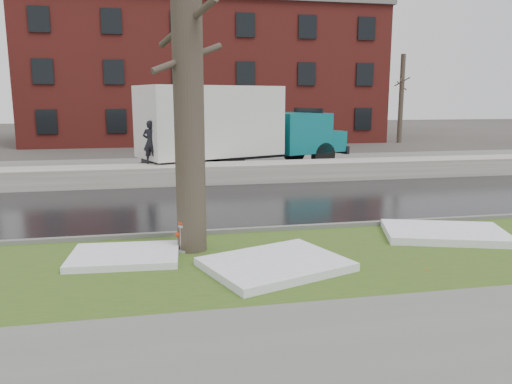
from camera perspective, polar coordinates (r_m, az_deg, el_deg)
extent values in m
plane|color=#47423D|center=(11.58, -0.39, -6.06)|extent=(120.00, 120.00, 0.00)
cube|color=#2E4C19|center=(10.41, 0.94, -7.90)|extent=(60.00, 4.50, 0.04)
cube|color=slate|center=(7.08, 7.78, -17.34)|extent=(60.00, 3.00, 0.05)
cube|color=black|center=(15.88, -3.51, -1.39)|extent=(60.00, 7.00, 0.03)
cube|color=slate|center=(24.21, -6.32, 2.77)|extent=(60.00, 9.00, 0.03)
cube|color=slate|center=(12.51, -1.27, -4.45)|extent=(60.00, 0.15, 0.14)
cube|color=beige|center=(19.92, -5.21, 2.12)|extent=(60.00, 1.60, 0.75)
cube|color=maroon|center=(41.12, -5.84, 12.99)|extent=(26.00, 12.00, 10.00)
cylinder|color=brown|center=(37.09, -17.74, 10.09)|extent=(0.36, 0.36, 6.50)
cylinder|color=brown|center=(37.10, -17.82, 11.56)|extent=(0.84, 1.62, 0.73)
cylinder|color=brown|center=(37.13, -17.90, 12.94)|extent=(1.08, 1.26, 0.66)
cylinder|color=brown|center=(37.09, -17.77, 10.63)|extent=(1.40, 0.61, 0.63)
cylinder|color=brown|center=(39.31, 16.26, 10.18)|extent=(0.36, 0.36, 6.50)
cylinder|color=brown|center=(39.32, 16.34, 11.56)|extent=(0.84, 1.62, 0.73)
cylinder|color=brown|center=(39.35, 16.41, 12.87)|extent=(1.08, 1.26, 0.66)
cylinder|color=brown|center=(39.31, 16.29, 10.69)|extent=(1.40, 0.61, 0.63)
cylinder|color=#AEB0B6|center=(10.98, -8.19, -5.13)|extent=(0.23, 0.23, 0.65)
ellipsoid|color=#AD2C0D|center=(10.90, -8.24, -3.48)|extent=(0.27, 0.27, 0.15)
cylinder|color=#AD2C0D|center=(10.88, -8.25, -3.05)|extent=(0.05, 0.05, 0.05)
cylinder|color=#AD2C0D|center=(10.97, -8.91, -4.82)|extent=(0.10, 0.11, 0.10)
cylinder|color=#AD2C0D|center=(10.96, -7.50, -4.78)|extent=(0.10, 0.11, 0.10)
cylinder|color=#AEB0B6|center=(11.09, -8.20, -4.61)|extent=(0.14, 0.10, 0.13)
cylinder|color=brown|center=(10.72, -7.81, 14.33)|extent=(0.71, 0.71, 7.99)
cylinder|color=brown|center=(10.80, -7.92, 18.56)|extent=(1.15, 1.76, 0.83)
cylinder|color=brown|center=(10.73, -7.82, 14.93)|extent=(1.54, 0.86, 0.71)
cube|color=black|center=(22.92, -1.94, 4.16)|extent=(8.72, 4.21, 0.25)
cube|color=silver|center=(22.10, -5.24, 8.08)|extent=(6.61, 4.74, 3.01)
cube|color=#0C676F|center=(24.58, 4.49, 6.80)|extent=(3.34, 3.41, 1.89)
cube|color=#0C676F|center=(25.61, 7.39, 5.90)|extent=(2.12, 2.77, 1.00)
cube|color=black|center=(25.02, 5.96, 8.38)|extent=(0.87, 2.11, 1.00)
cube|color=black|center=(20.88, -14.16, 2.19)|extent=(2.26, 1.93, 0.75)
cylinder|color=black|center=(24.28, 7.69, 4.18)|extent=(1.26, 0.75, 1.23)
cylinder|color=black|center=(26.11, 4.39, 4.70)|extent=(1.26, 0.75, 1.23)
cylinder|color=black|center=(21.38, -2.93, 3.38)|extent=(1.26, 0.75, 1.23)
cylinder|color=black|center=(23.43, -5.74, 3.99)|extent=(1.26, 0.75, 1.23)
cylinder|color=black|center=(20.57, -7.26, 3.02)|extent=(1.26, 0.75, 1.23)
cylinder|color=black|center=(22.70, -9.77, 3.67)|extent=(1.26, 0.75, 1.23)
imported|color=black|center=(20.26, -11.96, 5.59)|extent=(0.73, 0.59, 1.72)
cube|color=white|center=(9.92, 2.23, -8.24)|extent=(3.13, 2.77, 0.16)
cube|color=white|center=(10.81, -14.76, -7.06)|extent=(2.30, 1.74, 0.14)
cube|color=white|center=(12.91, 20.75, -4.40)|extent=(3.22, 2.58, 0.18)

